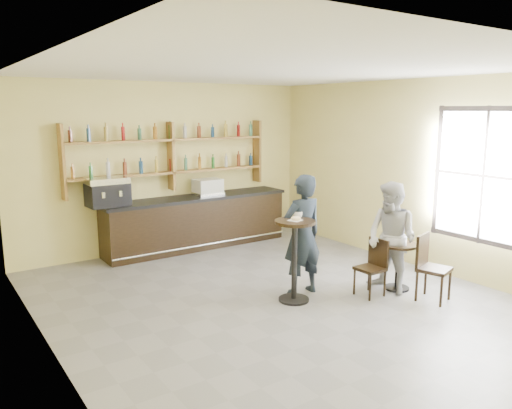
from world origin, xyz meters
TOP-DOWN VIEW (x-y plane):
  - floor at (0.00, 0.00)m, footprint 7.00×7.00m
  - ceiling at (0.00, 0.00)m, footprint 7.00×7.00m
  - wall_back at (0.00, 3.50)m, footprint 7.00×0.00m
  - wall_left at (-3.00, 0.00)m, footprint 0.00×7.00m
  - wall_right at (3.00, 0.00)m, footprint 0.00×7.00m
  - window_pane at (2.99, -1.20)m, footprint 0.00×2.00m
  - window_frame at (2.99, -1.20)m, footprint 0.04×1.70m
  - shelf_unit at (0.00, 3.37)m, footprint 4.00×0.26m
  - liquor_bottles at (0.00, 3.37)m, footprint 3.68×0.10m
  - bar_counter at (0.41, 3.15)m, footprint 3.78×0.74m
  - espresso_machine at (-1.33, 3.15)m, footprint 0.72×0.48m
  - pastry_case at (0.66, 3.15)m, footprint 0.58×0.49m
  - pedestal_table at (0.20, -0.15)m, footprint 0.71×0.71m
  - napkin at (0.20, -0.15)m, footprint 0.22×0.22m
  - donut at (0.21, -0.16)m, footprint 0.14×0.14m
  - cup_pedestal at (0.34, -0.05)m, footprint 0.14×0.14m
  - man_main at (0.49, 0.03)m, footprint 0.67×0.46m
  - cafe_table at (1.79, -0.67)m, footprint 0.67×0.67m
  - cup_cafe at (1.84, -0.67)m, footprint 0.13×0.13m
  - chair_west at (1.24, -0.62)m, footprint 0.36×0.36m
  - chair_south at (1.84, -1.27)m, footprint 0.51×0.51m
  - patron_second at (1.61, -0.68)m, footprint 0.64×0.82m

SIDE VIEW (x-z plane):
  - floor at x=0.00m, z-range 0.00..0.00m
  - cafe_table at x=1.79m, z-range 0.00..0.71m
  - chair_west at x=1.24m, z-range 0.00..0.83m
  - chair_south at x=1.84m, z-range 0.00..0.95m
  - bar_counter at x=0.41m, z-range 0.00..1.02m
  - pedestal_table at x=0.20m, z-range 0.00..1.17m
  - cup_cafe at x=1.84m, z-range 0.71..0.81m
  - patron_second at x=1.61m, z-range 0.00..1.66m
  - man_main at x=0.49m, z-range 0.00..1.78m
  - napkin at x=0.20m, z-range 1.17..1.18m
  - pastry_case at x=0.66m, z-range 1.02..1.34m
  - donut at x=0.21m, z-range 1.18..1.23m
  - cup_pedestal at x=0.34m, z-range 1.17..1.27m
  - espresso_machine at x=-1.33m, z-range 1.02..1.52m
  - wall_back at x=0.00m, z-range -1.90..5.10m
  - wall_left at x=-3.00m, z-range -1.90..5.10m
  - wall_right at x=3.00m, z-range -1.90..5.10m
  - window_frame at x=2.99m, z-range 0.65..2.75m
  - window_pane at x=2.99m, z-range 0.70..2.70m
  - shelf_unit at x=0.00m, z-range 1.11..2.51m
  - liquor_bottles at x=0.00m, z-range 1.48..2.48m
  - ceiling at x=0.00m, z-range 3.20..3.20m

